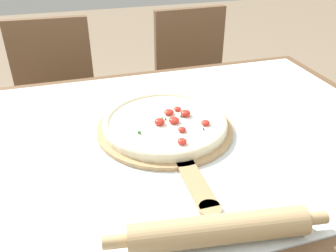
% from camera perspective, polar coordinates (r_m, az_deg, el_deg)
% --- Properties ---
extents(dining_table, '(1.37, 0.97, 0.75)m').
position_cam_1_polar(dining_table, '(1.08, 1.02, -5.90)').
color(dining_table, brown).
rests_on(dining_table, ground_plane).
extents(towel_cloth, '(1.29, 0.89, 0.00)m').
position_cam_1_polar(towel_cloth, '(1.02, 1.07, -1.26)').
color(towel_cloth, silver).
rests_on(towel_cloth, dining_table).
extents(pizza_peel, '(0.39, 0.57, 0.01)m').
position_cam_1_polar(pizza_peel, '(1.02, -0.20, -0.81)').
color(pizza_peel, tan).
rests_on(pizza_peel, towel_cloth).
extents(pizza, '(0.36, 0.36, 0.04)m').
position_cam_1_polar(pizza, '(1.02, -0.44, 0.58)').
color(pizza, beige).
rests_on(pizza, pizza_peel).
extents(rolling_pin, '(0.43, 0.10, 0.06)m').
position_cam_1_polar(rolling_pin, '(0.70, 8.13, -16.10)').
color(rolling_pin, tan).
rests_on(rolling_pin, towel_cloth).
extents(chair_left, '(0.42, 0.42, 0.89)m').
position_cam_1_polar(chair_left, '(1.81, -17.41, 3.92)').
color(chair_left, brown).
rests_on(chair_left, ground_plane).
extents(chair_right, '(0.42, 0.42, 0.89)m').
position_cam_1_polar(chair_right, '(1.92, 4.30, 6.80)').
color(chair_right, brown).
rests_on(chair_right, ground_plane).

